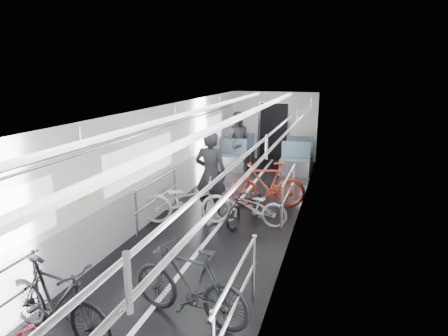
# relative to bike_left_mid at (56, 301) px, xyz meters

# --- Properties ---
(car_shell) EXTENTS (3.02, 14.01, 2.41)m
(car_shell) POSITION_rel_bike_left_mid_xyz_m (0.78, 5.32, 0.61)
(car_shell) COLOR black
(car_shell) RESTS_ON ground
(bike_left_mid) EXTENTS (1.76, 0.78, 1.02)m
(bike_left_mid) POSITION_rel_bike_left_mid_xyz_m (0.00, 0.00, 0.00)
(bike_left_mid) COLOR black
(bike_left_mid) RESTS_ON floor
(bike_left_far) EXTENTS (1.97, 1.15, 0.98)m
(bike_left_far) POSITION_rel_bike_left_mid_xyz_m (0.08, 3.93, -0.02)
(bike_left_far) COLOR silver
(bike_left_far) RESTS_ON floor
(bike_right_near) EXTENTS (1.79, 0.83, 1.04)m
(bike_right_near) POSITION_rel_bike_left_mid_xyz_m (1.37, 0.81, 0.01)
(bike_right_near) COLOR black
(bike_right_near) RESTS_ON floor
(bike_right_mid) EXTENTS (1.59, 0.58, 0.83)m
(bike_right_mid) POSITION_rel_bike_left_mid_xyz_m (1.38, 4.18, -0.10)
(bike_right_mid) COLOR #9F9EA3
(bike_right_mid) RESTS_ON floor
(bike_right_far) EXTENTS (1.88, 0.91, 1.09)m
(bike_right_far) POSITION_rel_bike_left_mid_xyz_m (1.50, 5.42, 0.03)
(bike_right_far) COLOR #B12E15
(bike_right_far) RESTS_ON floor
(bike_aisle) EXTENTS (0.90, 1.62, 0.81)m
(bike_aisle) POSITION_rel_bike_left_mid_xyz_m (1.26, 4.33, -0.11)
(bike_aisle) COLOR black
(bike_aisle) RESTS_ON floor
(person_standing) EXTENTS (0.71, 0.47, 1.93)m
(person_standing) POSITION_rel_bike_left_mid_xyz_m (0.45, 4.43, 0.45)
(person_standing) COLOR black
(person_standing) RESTS_ON floor
(person_seated) EXTENTS (0.99, 0.82, 1.84)m
(person_seated) POSITION_rel_bike_left_mid_xyz_m (-0.17, 8.98, 0.41)
(person_seated) COLOR #34313A
(person_seated) RESTS_ON floor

